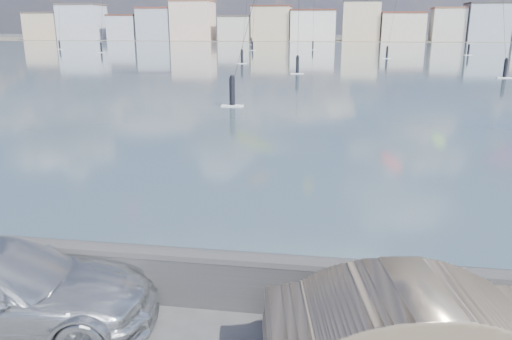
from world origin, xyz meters
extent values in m
cube|color=#3D5362|center=(0.00, 91.50, 0.01)|extent=(500.00, 177.00, 0.00)
cube|color=#4C473D|center=(0.00, 200.00, 0.01)|extent=(500.00, 60.00, 0.00)
cube|color=#28282B|center=(0.00, 2.70, 0.45)|extent=(400.00, 0.35, 0.90)
cylinder|color=#28282B|center=(0.00, 2.70, 0.90)|extent=(400.00, 0.36, 0.36)
cube|color=#CCB293|center=(-112.00, 186.00, 5.00)|extent=(14.00, 11.00, 10.00)
cube|color=#4C423D|center=(-112.00, 186.00, 10.30)|extent=(14.28, 11.22, 0.60)
cube|color=#B2B7C6|center=(-96.50, 186.00, 6.50)|extent=(16.00, 12.00, 13.00)
cube|color=#4C423D|center=(-96.50, 186.00, 13.30)|extent=(16.32, 12.24, 0.60)
cube|color=#B2B7C6|center=(-79.00, 186.00, 4.50)|extent=(11.00, 10.00, 9.00)
cube|color=#562D23|center=(-79.00, 186.00, 9.30)|extent=(11.22, 10.20, 0.60)
cube|color=#9EA8B7|center=(-66.00, 186.00, 5.75)|extent=(13.00, 11.00, 11.50)
cube|color=brown|center=(-66.00, 186.00, 11.80)|extent=(13.26, 11.22, 0.60)
cube|color=beige|center=(-51.50, 186.00, 7.00)|extent=(15.00, 12.00, 14.00)
cube|color=brown|center=(-51.50, 186.00, 14.30)|extent=(15.30, 12.24, 0.60)
cube|color=beige|center=(-35.00, 186.00, 4.25)|extent=(12.00, 10.00, 8.50)
cube|color=#4C423D|center=(-35.00, 186.00, 8.80)|extent=(12.24, 10.20, 0.60)
cube|color=beige|center=(-21.50, 186.00, 6.00)|extent=(14.00, 11.00, 12.00)
cube|color=#562D23|center=(-21.50, 186.00, 12.30)|extent=(14.28, 11.22, 0.60)
cube|color=white|center=(-6.00, 186.00, 5.25)|extent=(16.00, 13.00, 10.50)
cube|color=#562D23|center=(-6.00, 186.00, 10.80)|extent=(16.32, 13.26, 0.60)
cube|color=beige|center=(11.00, 186.00, 6.75)|extent=(13.00, 10.00, 13.50)
cube|color=#2D2D33|center=(11.00, 186.00, 13.80)|extent=(13.26, 10.20, 0.60)
cube|color=beige|center=(25.50, 186.00, 4.75)|extent=(15.00, 12.00, 9.50)
cube|color=brown|center=(25.50, 186.00, 9.80)|extent=(15.30, 12.24, 0.60)
cube|color=beige|center=(41.00, 186.00, 5.50)|extent=(11.00, 9.00, 11.00)
cube|color=brown|center=(41.00, 186.00, 11.30)|extent=(11.22, 9.18, 0.60)
cube|color=#9EA8B7|center=(54.00, 186.00, 6.25)|extent=(14.00, 11.00, 12.50)
cube|color=#383330|center=(54.00, 186.00, 12.80)|extent=(14.28, 11.22, 0.60)
imported|color=tan|center=(4.03, 1.07, 0.80)|extent=(5.09, 2.53, 1.60)
cube|color=white|center=(-15.45, 104.60, 0.05)|extent=(1.40, 0.42, 0.08)
cylinder|color=black|center=(-15.45, 104.60, 0.95)|extent=(0.36, 0.36, 1.70)
sphere|color=black|center=(-15.45, 104.60, 1.85)|extent=(0.28, 0.28, 0.28)
cube|color=white|center=(10.52, 78.60, 0.05)|extent=(1.40, 0.42, 0.08)
cylinder|color=black|center=(10.52, 78.60, 0.95)|extent=(0.36, 0.36, 1.70)
sphere|color=black|center=(10.52, 78.60, 1.85)|extent=(0.28, 0.28, 0.28)
cube|color=white|center=(-3.93, 25.87, 0.05)|extent=(1.40, 0.42, 0.08)
cylinder|color=black|center=(-3.93, 25.87, 0.95)|extent=(0.36, 0.36, 1.70)
sphere|color=black|center=(-3.93, 25.87, 1.85)|extent=(0.28, 0.28, 0.28)
cube|color=white|center=(19.01, 47.99, 0.05)|extent=(1.40, 0.42, 0.08)
cylinder|color=black|center=(19.01, 47.99, 0.95)|extent=(0.36, 0.36, 1.70)
sphere|color=black|center=(19.01, 47.99, 1.85)|extent=(0.28, 0.28, 0.28)
cube|color=white|center=(-10.29, 63.89, 0.05)|extent=(1.40, 0.42, 0.08)
cylinder|color=black|center=(-10.29, 63.89, 0.95)|extent=(0.36, 0.36, 1.70)
sphere|color=black|center=(-10.29, 63.89, 1.85)|extent=(0.28, 0.28, 0.28)
cylinder|color=black|center=(-10.80, 70.48, 7.56)|extent=(1.06, 13.21, 12.53)
cube|color=white|center=(-21.53, 139.92, 0.05)|extent=(1.40, 0.42, 0.08)
cylinder|color=black|center=(-21.53, 139.92, 0.95)|extent=(0.36, 0.36, 1.70)
sphere|color=black|center=(-21.53, 139.92, 1.85)|extent=(0.28, 0.28, 0.28)
cube|color=white|center=(-1.57, 49.43, 0.05)|extent=(1.40, 0.42, 0.08)
cylinder|color=black|center=(-1.57, 49.43, 0.95)|extent=(0.36, 0.36, 1.70)
sphere|color=black|center=(-1.57, 49.43, 1.85)|extent=(0.28, 0.28, 0.28)
cube|color=white|center=(-43.39, 90.15, 0.05)|extent=(1.40, 0.42, 0.08)
cylinder|color=black|center=(-43.39, 90.15, 0.95)|extent=(0.36, 0.36, 1.70)
sphere|color=black|center=(-43.39, 90.15, 1.85)|extent=(0.28, 0.28, 0.28)
cube|color=white|center=(25.89, 91.20, 0.05)|extent=(1.40, 0.42, 0.08)
cylinder|color=black|center=(25.89, 91.20, 0.95)|extent=(0.36, 0.36, 1.70)
sphere|color=black|center=(25.89, 91.20, 1.85)|extent=(0.28, 0.28, 0.28)
cylinder|color=black|center=(25.17, 96.57, 9.69)|extent=(1.47, 10.75, 16.80)
cube|color=white|center=(-2.65, 109.36, 0.05)|extent=(1.40, 0.42, 0.08)
cylinder|color=black|center=(-2.65, 109.36, 0.95)|extent=(0.36, 0.36, 1.70)
sphere|color=black|center=(-2.65, 109.36, 1.85)|extent=(0.28, 0.28, 0.28)
cube|color=white|center=(-59.85, 103.55, 0.05)|extent=(1.40, 0.42, 0.08)
cylinder|color=black|center=(-59.85, 103.55, 0.95)|extent=(0.36, 0.36, 1.70)
sphere|color=black|center=(-59.85, 103.55, 1.85)|extent=(0.28, 0.28, 0.28)
camera|label=1|loc=(2.42, -5.09, 4.84)|focal=35.00mm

